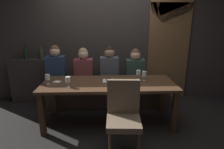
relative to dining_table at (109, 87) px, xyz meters
The scene contains 19 objects.
ground 0.65m from the dining_table, ahead, with size 9.00×9.00×0.00m, color black.
back_wall_tiled 1.49m from the dining_table, 90.00° to the left, with size 6.00×0.12×3.00m, color #383330.
arched_door 1.91m from the dining_table, 40.43° to the left, with size 0.90×0.05×2.55m.
back_counter 1.87m from the dining_table, 146.14° to the left, with size 1.10×0.28×0.95m, color #2F2B29.
dining_table is the anchor object (origin of this frame).
banquette_bench 0.82m from the dining_table, 90.00° to the left, with size 2.50×0.44×0.45m.
chair_near_side 0.75m from the dining_table, 75.59° to the right, with size 0.46×0.46×0.98m.
diner_redhead 1.24m from the dining_table, 146.70° to the left, with size 0.36×0.24×0.83m.
diner_bearded 0.85m from the dining_table, 125.32° to the left, with size 0.36×0.24×0.77m.
diner_far_end 0.73m from the dining_table, 87.52° to the left, with size 0.36×0.24×0.80m.
diner_near_end 0.89m from the dining_table, 51.41° to the left, with size 0.36×0.24×0.75m.
wine_bottle_dark_red 2.06m from the dining_table, 149.41° to the left, with size 0.08×0.08×0.33m.
wine_bottle_pale_label 1.78m from the dining_table, 144.04° to the left, with size 0.08×0.08×0.33m.
wine_glass_center_front 0.69m from the dining_table, 162.95° to the right, with size 0.08×0.08×0.16m.
wine_glass_center_back 0.59m from the dining_table, 17.09° to the left, with size 0.08×0.08×0.16m.
wine_glass_near_left 1.01m from the dining_table, behind, with size 0.08×0.08×0.16m.
wine_glass_end_right 0.65m from the dining_table, ahead, with size 0.08×0.08×0.16m.
dessert_plate 0.13m from the dining_table, 88.52° to the left, with size 0.19×0.19×0.05m.
folded_napkin 0.87m from the dining_table, behind, with size 0.11×0.10×0.01m, color silver.
Camera 1 is at (-0.05, -2.99, 1.74)m, focal length 30.31 mm.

